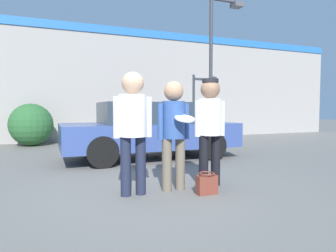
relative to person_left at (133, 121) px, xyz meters
The scene contains 9 objects.
ground_plane 1.16m from the person_left, 38.93° to the left, with size 56.00×56.00×0.00m, color #66635E.
storefront_building 7.81m from the person_left, 87.36° to the left, with size 24.00×0.22×4.43m.
person_left is the anchor object (origin of this frame).
person_middle_with_frisbee 0.65m from the person_left, ahead, with size 0.51×0.57×1.65m.
person_right 1.28m from the person_left, ahead, with size 0.54×0.37×1.71m.
parked_car_near 3.23m from the person_left, 67.51° to the left, with size 4.26×1.85×1.40m.
street_lamp 6.73m from the person_left, 48.15° to the left, with size 1.25×0.35×5.05m.
shrub 7.02m from the person_left, 103.37° to the left, with size 1.41×1.41×1.41m.
handbag 1.40m from the person_left, 19.95° to the right, with size 0.30×0.23×0.32m.
Camera 1 is at (-1.49, -4.40, 1.24)m, focal length 32.00 mm.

